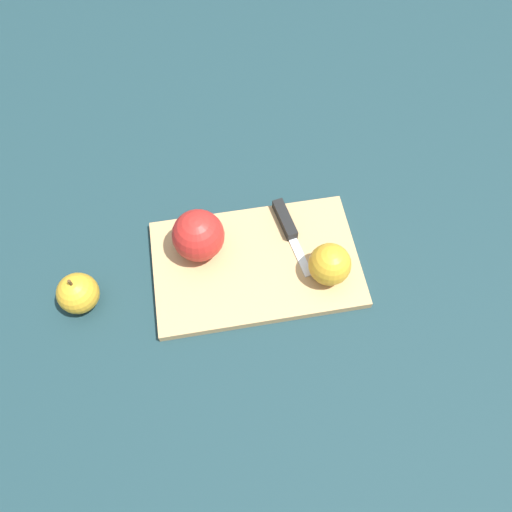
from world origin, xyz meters
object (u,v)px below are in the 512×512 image
(apple_half_left, at_px, (198,236))
(apple_half_right, at_px, (330,264))
(apple_whole, at_px, (78,293))
(knife, at_px, (286,223))

(apple_half_left, height_order, apple_half_right, apple_half_left)
(apple_half_left, xyz_separation_m, apple_half_right, (0.19, -0.13, -0.01))
(apple_half_right, height_order, apple_whole, apple_half_right)
(apple_half_left, height_order, knife, apple_half_left)
(knife, distance_m, apple_whole, 0.37)
(apple_half_right, relative_size, knife, 0.46)
(knife, relative_size, apple_whole, 1.94)
(knife, height_order, apple_whole, apple_whole)
(apple_half_right, bearing_deg, apple_half_left, 151.38)
(apple_half_left, distance_m, knife, 0.16)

